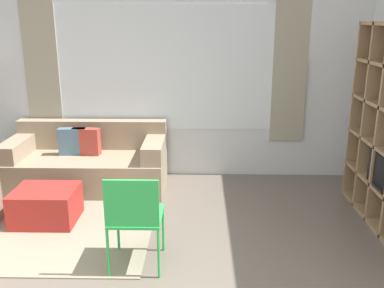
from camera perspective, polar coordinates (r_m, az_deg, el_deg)
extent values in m
cube|color=silver|center=(5.67, -3.52, 9.04)|extent=(6.42, 0.07, 2.70)
cube|color=white|center=(5.62, -3.57, 9.99)|extent=(2.87, 0.01, 1.60)
cube|color=#9E9984|center=(5.96, -19.38, 9.48)|extent=(0.44, 0.03, 1.90)
cube|color=#9E9984|center=(5.70, 12.94, 9.71)|extent=(0.44, 0.03, 1.90)
cube|color=gray|center=(4.87, -20.89, -9.88)|extent=(2.61, 1.95, 0.01)
cube|color=#997A56|center=(5.08, 23.81, 3.03)|extent=(0.39, 0.04, 2.04)
cube|color=#997A56|center=(5.42, 22.33, 3.97)|extent=(0.39, 0.04, 2.04)
cube|color=black|center=(4.64, 23.96, -3.60)|extent=(0.04, 0.61, 0.35)
cube|color=black|center=(4.70, 23.96, -5.42)|extent=(0.10, 0.24, 0.03)
cube|color=#2856A8|center=(5.28, 22.63, 2.26)|extent=(0.07, 0.07, 0.13)
cube|color=#232328|center=(5.05, 23.67, -3.51)|extent=(0.10, 0.10, 0.10)
cube|color=gray|center=(5.58, -13.75, -3.62)|extent=(1.95, 0.90, 0.42)
cube|color=gray|center=(5.80, -13.13, 1.28)|extent=(1.95, 0.18, 0.38)
cube|color=gray|center=(5.77, -22.21, -0.44)|extent=(0.24, 0.84, 0.22)
cube|color=gray|center=(5.33, -5.05, -0.58)|extent=(0.24, 0.84, 0.22)
cube|color=#AD3D33|center=(5.54, -13.91, 0.33)|extent=(0.35, 0.16, 0.34)
cube|color=slate|center=(5.59, -15.63, 0.34)|extent=(0.35, 0.15, 0.34)
cube|color=#A82823|center=(4.79, -18.88, -7.78)|extent=(0.64, 0.54, 0.37)
cylinder|color=green|center=(4.00, -3.85, -11.24)|extent=(0.02, 0.02, 0.44)
cylinder|color=green|center=(4.06, -9.83, -11.04)|extent=(0.02, 0.02, 0.44)
cylinder|color=green|center=(3.62, -4.46, -14.43)|extent=(0.02, 0.02, 0.44)
cylinder|color=green|center=(3.68, -11.12, -14.14)|extent=(0.02, 0.02, 0.44)
cube|color=green|center=(3.73, -7.44, -9.53)|extent=(0.44, 0.46, 0.02)
cube|color=green|center=(3.45, -8.08, -7.88)|extent=(0.44, 0.02, 0.40)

